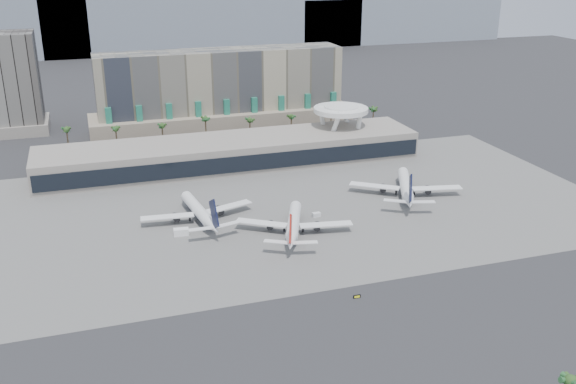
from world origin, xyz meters
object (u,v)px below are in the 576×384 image
object	(u,v)px
airliner_left	(199,211)
service_vehicle_a	(181,232)
airliner_centre	(294,223)
service_vehicle_b	(316,215)
airliner_right	(406,186)
taxiway_sign	(357,296)

from	to	relation	value
airliner_left	service_vehicle_a	size ratio (longest dim) A/B	8.47
airliner_centre	service_vehicle_b	size ratio (longest dim) A/B	13.26
airliner_centre	airliner_right	distance (m)	57.02
airliner_left	taxiway_sign	bearing A→B (deg)	-71.51
airliner_left	airliner_centre	xyz separation A→B (m)	(28.98, -20.59, -0.07)
airliner_left	airliner_centre	world-z (taller)	airliner_left
service_vehicle_b	taxiway_sign	size ratio (longest dim) A/B	1.37
service_vehicle_a	service_vehicle_b	world-z (taller)	service_vehicle_a
airliner_left	service_vehicle_a	distance (m)	13.89
airliner_centre	service_vehicle_a	size ratio (longest dim) A/B	7.89
airliner_left	taxiway_sign	world-z (taller)	airliner_left
service_vehicle_a	airliner_left	bearing A→B (deg)	59.25
service_vehicle_a	airliner_right	bearing A→B (deg)	12.86
airliner_centre	taxiway_sign	size ratio (longest dim) A/B	18.15
airliner_left	service_vehicle_b	xyz separation A→B (m)	(41.34, -9.85, -2.96)
airliner_centre	airliner_right	world-z (taller)	airliner_right
airliner_centre	service_vehicle_a	bearing A→B (deg)	-173.21
airliner_left	taxiway_sign	xyz separation A→B (m)	(31.99, -68.06, -3.24)
airliner_centre	service_vehicle_a	xyz separation A→B (m)	(-37.21, 9.69, -2.43)
airliner_centre	service_vehicle_a	world-z (taller)	airliner_centre
airliner_centre	taxiway_sign	distance (m)	47.67
airliner_right	taxiway_sign	bearing A→B (deg)	-102.99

